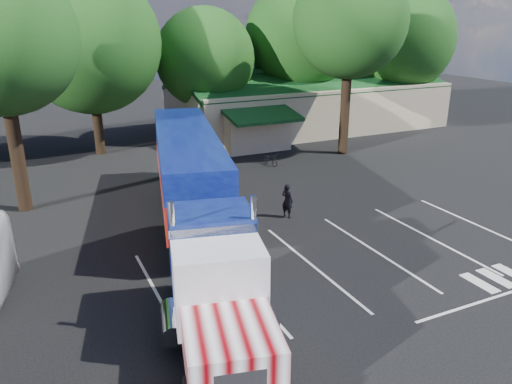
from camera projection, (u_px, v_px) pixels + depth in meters
name	position (u px, v px, depth m)	size (l,w,h in m)	color
ground	(251.00, 216.00, 25.74)	(120.00, 120.00, 0.00)	black
event_hall	(306.00, 104.00, 45.74)	(24.20, 14.12, 5.55)	beige
tree_row_c	(89.00, 42.00, 34.87)	(10.00, 10.00, 13.05)	black
tree_row_d	(205.00, 58.00, 40.09)	(8.00, 8.00, 10.60)	black
tree_row_e	(300.00, 37.00, 43.65)	(9.60, 9.60, 12.90)	black
tree_row_f	(398.00, 39.00, 46.76)	(10.40, 10.40, 13.00)	black
tree_near_right	(350.00, 21.00, 34.49)	(8.00, 8.00, 13.50)	black
semi_truck	(193.00, 185.00, 22.32)	(7.64, 21.98, 4.60)	black
woman	(287.00, 201.00, 25.33)	(0.66, 0.43, 1.80)	black
bicycle	(270.00, 159.00, 34.50)	(0.55, 1.58, 0.83)	black
silver_sedan	(263.00, 133.00, 40.46)	(1.65, 4.72, 1.56)	#AEB0B6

